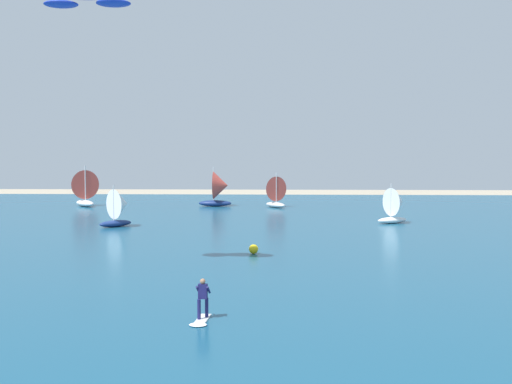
{
  "coord_description": "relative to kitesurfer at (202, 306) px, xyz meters",
  "views": [
    {
      "loc": [
        0.17,
        -8.2,
        6.81
      ],
      "look_at": [
        -0.89,
        18.72,
        5.16
      ],
      "focal_mm": 44.02,
      "sensor_mm": 36.0,
      "label": 1
    }
  ],
  "objects": [
    {
      "name": "ocean",
      "position": [
        2.98,
        32.81,
        -0.65
      ],
      "size": [
        160.0,
        90.0,
        0.1
      ],
      "primitive_type": "cube",
      "color": "navy",
      "rests_on": "ground"
    },
    {
      "name": "kitesurfer",
      "position": [
        0.0,
        0.0,
        0.0
      ],
      "size": [
        0.75,
        1.99,
        1.67
      ],
      "color": "white",
      "rests_on": "ocean"
    },
    {
      "name": "kite",
      "position": [
        -7.19,
        8.84,
        14.26
      ],
      "size": [
        4.78,
        1.7,
        0.72
      ],
      "color": "#1E33B2"
    },
    {
      "name": "sailboat_center_horizon",
      "position": [
        -11.67,
        32.23,
        1.17
      ],
      "size": [
        3.41,
        3.41,
        3.86
      ],
      "color": "navy",
      "rests_on": "ocean"
    },
    {
      "name": "sailboat_mid_left",
      "position": [
        -22.07,
        54.12,
        1.78
      ],
      "size": [
        4.47,
        4.65,
        5.19
      ],
      "color": "white",
      "rests_on": "ocean"
    },
    {
      "name": "sailboat_far_left",
      "position": [
        2.21,
        53.4,
        1.39
      ],
      "size": [
        3.66,
        3.92,
        4.35
      ],
      "color": "silver",
      "rests_on": "ocean"
    },
    {
      "name": "sailboat_heeled_over",
      "position": [
        14.29,
        35.98,
        1.15
      ],
      "size": [
        3.43,
        3.06,
        3.84
      ],
      "color": "white",
      "rests_on": "ocean"
    },
    {
      "name": "sailboat_outermost",
      "position": [
        -4.6,
        54.55,
        1.67
      ],
      "size": [
        4.19,
        3.53,
        4.97
      ],
      "color": "navy",
      "rests_on": "ocean"
    },
    {
      "name": "marker_buoy",
      "position": [
        1.35,
        16.91,
        -0.29
      ],
      "size": [
        0.63,
        0.63,
        0.63
      ],
      "primitive_type": "sphere",
      "color": "yellow",
      "rests_on": "ocean"
    }
  ]
}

